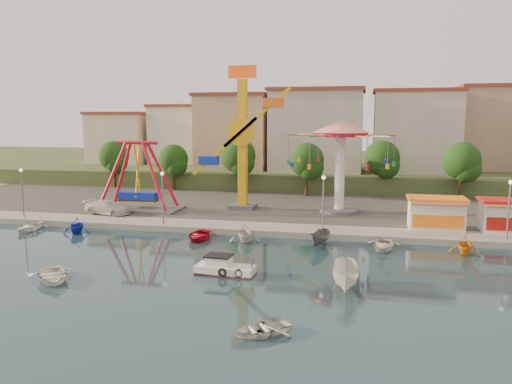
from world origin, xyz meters
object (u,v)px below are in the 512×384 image
(kamikaze_tower, at_px, (245,142))
(cabin_motorboat, at_px, (224,269))
(rowboat_a, at_px, (52,275))
(van, at_px, (108,207))
(wave_swinger, at_px, (340,145))
(skiff, at_px, (346,276))
(pirate_ship_ride, at_px, (138,177))

(kamikaze_tower, distance_m, cabin_motorboat, 24.30)
(rowboat_a, height_order, van, van)
(wave_swinger, bearing_deg, kamikaze_tower, -178.38)
(kamikaze_tower, relative_size, skiff, 3.63)
(rowboat_a, xyz_separation_m, skiff, (19.87, 2.61, 0.45))
(kamikaze_tower, bearing_deg, pirate_ship_ride, -165.76)
(rowboat_a, bearing_deg, van, 69.55)
(kamikaze_tower, xyz_separation_m, skiff, (12.50, -23.99, -7.55))
(cabin_motorboat, relative_size, skiff, 0.95)
(kamikaze_tower, bearing_deg, skiff, -62.48)
(pirate_ship_ride, bearing_deg, van, -123.37)
(kamikaze_tower, distance_m, skiff, 28.09)
(wave_swinger, xyz_separation_m, skiff, (1.70, -24.30, -7.32))
(wave_swinger, xyz_separation_m, cabin_motorboat, (-7.02, -22.93, -7.80))
(pirate_ship_ride, relative_size, rowboat_a, 2.40)
(skiff, bearing_deg, van, 145.01)
(kamikaze_tower, relative_size, wave_swinger, 1.42)
(van, bearing_deg, kamikaze_tower, -55.50)
(kamikaze_tower, height_order, rowboat_a, kamikaze_tower)
(skiff, bearing_deg, cabin_motorboat, 169.51)
(pirate_ship_ride, relative_size, cabin_motorboat, 2.30)
(wave_swinger, xyz_separation_m, rowboat_a, (-18.17, -26.91, -7.76))
(pirate_ship_ride, height_order, skiff, pirate_ship_ride)
(pirate_ship_ride, distance_m, kamikaze_tower, 13.10)
(cabin_motorboat, height_order, van, van)
(rowboat_a, bearing_deg, kamikaze_tower, 35.36)
(wave_swinger, relative_size, van, 2.19)
(skiff, height_order, van, van)
(rowboat_a, distance_m, van, 21.42)
(pirate_ship_ride, xyz_separation_m, cabin_motorboat, (15.86, -19.56, -3.99))
(kamikaze_tower, height_order, van, kamikaze_tower)
(cabin_motorboat, xyz_separation_m, rowboat_a, (-11.16, -3.98, 0.03))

